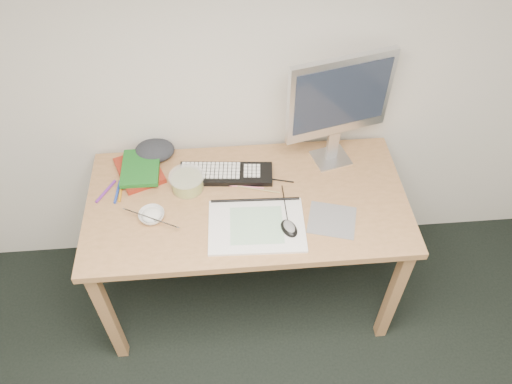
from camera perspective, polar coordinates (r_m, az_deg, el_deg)
The scene contains 18 objects.
desk at distance 2.24m, azimuth -0.99°, elevation -2.27°, with size 1.40×0.70×0.75m.
mousepad at distance 2.13m, azimuth 8.67°, elevation -3.18°, with size 0.20×0.18×0.00m, color gray.
sketchpad at distance 2.08m, azimuth 0.07°, elevation -3.90°, with size 0.40×0.28×0.01m, color silver.
keyboard at distance 2.27m, azimuth -3.48°, elevation 2.08°, with size 0.42×0.13×0.02m, color black.
monitor at distance 2.16m, azimuth 9.53°, elevation 10.35°, with size 0.46×0.18×0.55m.
mouse at distance 2.05m, azimuth 3.81°, elevation -3.99°, with size 0.06×0.10×0.03m, color black.
rice_bowl at distance 2.14m, azimuth -11.82°, elevation -2.69°, with size 0.11×0.11×0.03m, color white.
chopsticks at distance 2.11m, azimuth -11.94°, elevation -2.92°, with size 0.02×0.02×0.26m, color #B3B4B6.
fruit_tub at distance 2.22m, azimuth -7.88°, elevation 1.16°, with size 0.16×0.16×0.08m, color gold.
book_red at distance 2.34m, azimuth -13.18°, elevation 2.42°, with size 0.18×0.24×0.02m, color maroon.
book_green at distance 2.32m, azimuth -13.05°, elevation 2.72°, with size 0.17×0.23×0.02m, color #18631D.
cloth_lump at distance 2.40m, azimuth -11.51°, elevation 4.67°, with size 0.16×0.13×0.06m, color #292B31.
pencil_pink at distance 2.22m, azimuth -1.44°, elevation 0.62°, with size 0.01×0.01×0.18m, color pink.
pencil_tan at distance 2.21m, azimuth 0.29°, elevation 0.29°, with size 0.01×0.01×0.19m, color tan.
pencil_black at distance 2.26m, azimuth 2.23°, elevation 1.42°, with size 0.01×0.01×0.17m, color black.
marker_blue at distance 2.28m, azimuth -15.55°, elevation 0.02°, with size 0.01×0.01×0.13m, color #203EAF.
marker_orange at distance 2.29m, azimuth -15.19°, elevation 0.18°, with size 0.01×0.01×0.13m, color orange.
marker_purple at distance 2.30m, azimuth -16.79°, elevation 0.08°, with size 0.01×0.01×0.14m, color #6C2792.
Camera 1 is at (-0.15, -0.01, 2.38)m, focal length 35.00 mm.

